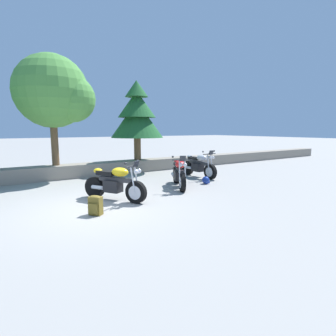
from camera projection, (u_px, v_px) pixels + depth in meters
ground_plane at (95, 208)px, 6.93m from camera, size 120.00×120.00×0.00m
stone_wall at (58, 172)px, 10.87m from camera, size 36.00×0.80×0.55m
motorcycle_yellow_near_left at (115, 184)px, 7.56m from camera, size 1.23×1.85×1.18m
motorcycle_red_centre at (179, 173)px, 9.30m from camera, size 1.14×1.91×1.18m
motorcycle_silver_far_right at (199, 166)px, 11.27m from camera, size 0.67×2.06×1.18m
rider_backpack at (95, 205)px, 6.31m from camera, size 0.35×0.35×0.47m
rider_helmet at (206, 180)px, 9.90m from camera, size 0.28×0.28×0.28m
leafy_tree_mid_left at (56, 93)px, 10.50m from camera, size 2.99×2.85×4.35m
pine_tree_mid_right at (137, 114)px, 12.42m from camera, size 2.43×2.43×3.67m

